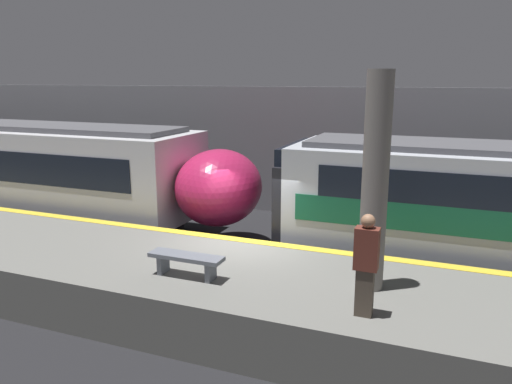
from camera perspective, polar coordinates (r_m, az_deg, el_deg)
The scene contains 6 objects.
ground_plane at distance 12.49m, azimuth -1.45°, elevation -10.01°, with size 120.00×120.00×0.00m, color black.
platform at distance 10.73m, azimuth -5.45°, elevation -10.91°, with size 40.00×3.73×1.09m.
station_rear_barrier at distance 17.80m, azimuth 6.72°, elevation 4.50°, with size 50.00×0.15×4.57m.
support_pillar_near at distance 9.04m, azimuth 13.45°, elevation 0.96°, with size 0.47×0.47×3.93m.
person_waiting at distance 8.22m, azimuth 12.46°, elevation -7.90°, with size 0.38×0.24×1.71m.
platform_bench at distance 9.83m, azimuth -7.98°, elevation -7.72°, with size 1.50×0.40×0.45m.
Camera 1 is at (4.54, -10.56, 4.87)m, focal length 35.00 mm.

